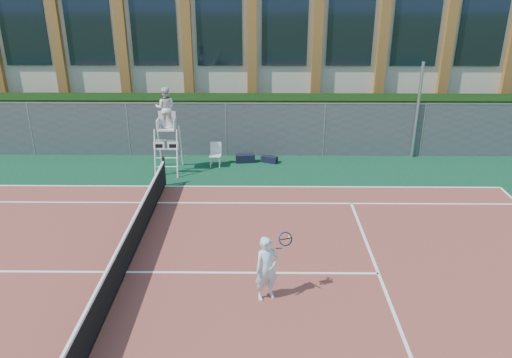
{
  "coord_description": "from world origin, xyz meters",
  "views": [
    {
      "loc": [
        3.41,
        -10.72,
        7.07
      ],
      "look_at": [
        3.28,
        3.0,
        1.35
      ],
      "focal_mm": 35.0,
      "sensor_mm": 36.0,
      "label": 1
    }
  ],
  "objects_px": {
    "steel_pole": "(417,111)",
    "umpire_chair": "(166,110)",
    "plastic_chair": "(216,152)",
    "tennis_player": "(267,268)"
  },
  "relations": [
    {
      "from": "steel_pole",
      "to": "umpire_chair",
      "type": "relative_size",
      "value": 1.19
    },
    {
      "from": "plastic_chair",
      "to": "tennis_player",
      "type": "distance_m",
      "value": 8.85
    },
    {
      "from": "steel_pole",
      "to": "plastic_chair",
      "type": "xyz_separation_m",
      "value": [
        -8.0,
        -1.08,
        -1.38
      ]
    },
    {
      "from": "steel_pole",
      "to": "plastic_chair",
      "type": "relative_size",
      "value": 4.15
    },
    {
      "from": "umpire_chair",
      "to": "tennis_player",
      "type": "xyz_separation_m",
      "value": [
        3.64,
        -8.07,
        -1.57
      ]
    },
    {
      "from": "steel_pole",
      "to": "umpire_chair",
      "type": "height_order",
      "value": "steel_pole"
    },
    {
      "from": "tennis_player",
      "to": "plastic_chair",
      "type": "bearing_deg",
      "value": 102.48
    },
    {
      "from": "plastic_chair",
      "to": "tennis_player",
      "type": "relative_size",
      "value": 0.59
    },
    {
      "from": "umpire_chair",
      "to": "tennis_player",
      "type": "distance_m",
      "value": 8.99
    },
    {
      "from": "umpire_chair",
      "to": "plastic_chair",
      "type": "bearing_deg",
      "value": 18.28
    }
  ]
}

